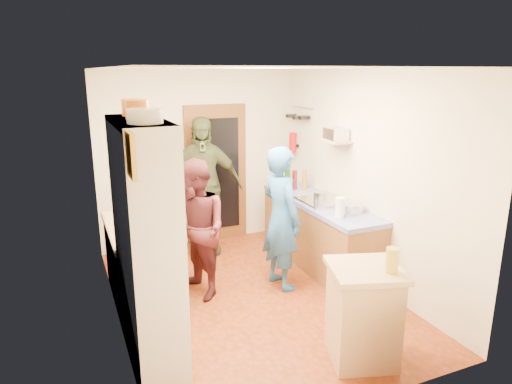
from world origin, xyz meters
TOP-DOWN VIEW (x-y plane):
  - floor at (0.00, 0.00)m, footprint 3.00×4.00m
  - ceiling at (0.00, 0.00)m, footprint 3.00×4.00m
  - wall_back at (0.00, 2.01)m, footprint 3.00×0.02m
  - wall_front at (0.00, -2.01)m, footprint 3.00×0.02m
  - wall_left at (-1.51, 0.00)m, footprint 0.02×4.00m
  - wall_right at (1.51, 0.00)m, footprint 0.02×4.00m
  - door_frame at (0.25, 1.97)m, footprint 0.95×0.06m
  - door_glass at (0.25, 1.94)m, footprint 0.70×0.02m
  - hutch_body at (-1.30, -0.80)m, footprint 0.40×1.20m
  - hutch_top_shelf at (-1.30, -0.80)m, footprint 0.40×1.14m
  - plate_stack at (-1.30, -1.11)m, footprint 0.26×0.26m
  - orange_pot_a at (-1.30, -0.79)m, footprint 0.19×0.19m
  - orange_pot_b at (-1.30, -0.46)m, footprint 0.16×0.16m
  - left_counter_base at (-1.20, 0.45)m, footprint 0.60×1.40m
  - left_counter_top at (-1.20, 0.45)m, footprint 0.64×1.44m
  - toaster at (-1.15, 0.00)m, footprint 0.24×0.17m
  - kettle at (-1.25, 0.28)m, footprint 0.17×0.17m
  - orange_bowl at (-1.12, 0.63)m, footprint 0.23×0.23m
  - chopping_board at (-1.18, 0.98)m, footprint 0.34×0.27m
  - right_counter_base at (1.20, 0.50)m, footprint 0.60×2.20m
  - right_counter_top at (1.20, 0.50)m, footprint 0.62×2.22m
  - hob at (1.20, 0.43)m, footprint 0.55×0.58m
  - pot_on_hob at (1.15, 0.40)m, footprint 0.18×0.18m
  - bottle_a at (1.05, 1.15)m, footprint 0.10×0.10m
  - bottle_b at (1.18, 1.18)m, footprint 0.09×0.09m
  - bottle_c at (1.31, 1.11)m, footprint 0.09×0.09m
  - paper_towel at (1.05, -0.19)m, footprint 0.13×0.13m
  - mixing_bowl at (1.30, -0.08)m, footprint 0.35×0.35m
  - island_base at (0.46, -1.51)m, footprint 0.69×0.69m
  - island_top at (0.46, -1.51)m, footprint 0.78×0.78m
  - cutting_board at (0.43, -1.44)m, footprint 0.42×0.37m
  - oil_jar at (0.59, -1.67)m, footprint 0.14×0.14m
  - pan_rail at (1.46, 1.52)m, footprint 0.02×0.65m
  - pan_hang_a at (1.40, 1.35)m, footprint 0.18×0.18m
  - pan_hang_b at (1.40, 1.55)m, footprint 0.16×0.16m
  - pan_hang_c at (1.40, 1.75)m, footprint 0.17×0.17m
  - wall_shelf at (1.37, 0.45)m, footprint 0.26×0.42m
  - radio at (1.37, 0.45)m, footprint 0.24×0.32m
  - ext_bracket at (1.47, 1.70)m, footprint 0.06×0.10m
  - fire_extinguisher at (1.41, 1.70)m, footprint 0.11×0.11m
  - picture_frame at (-1.48, -1.55)m, footprint 0.03×0.25m
  - person_hob at (0.48, 0.11)m, footprint 0.50×0.68m
  - person_left at (-0.54, 0.33)m, footprint 0.80×0.93m
  - person_back at (-0.09, 1.56)m, footprint 1.24×0.72m

SIDE VIEW (x-z plane):
  - floor at x=0.00m, z-range -0.02..0.00m
  - right_counter_base at x=1.20m, z-range 0.00..0.84m
  - left_counter_base at x=-1.20m, z-range 0.00..0.85m
  - island_base at x=0.46m, z-range 0.00..0.86m
  - person_left at x=-0.54m, z-range 0.00..1.63m
  - person_hob at x=0.48m, z-range 0.00..1.74m
  - right_counter_top at x=1.20m, z-range 0.84..0.90m
  - left_counter_top at x=-1.20m, z-range 0.85..0.90m
  - island_top at x=0.46m, z-range 0.86..0.91m
  - cutting_board at x=0.43m, z-range 0.89..0.91m
  - chopping_board at x=-1.18m, z-range 0.90..0.92m
  - hob at x=1.20m, z-range 0.90..0.94m
  - orange_bowl at x=-1.12m, z-range 0.90..0.99m
  - mixing_bowl at x=1.30m, z-range 0.90..1.01m
  - kettle at x=-1.25m, z-range 0.90..1.06m
  - toaster at x=-1.15m, z-range 0.90..1.08m
  - person_back at x=-0.09m, z-range 0.00..1.98m
  - pot_on_hob at x=1.15m, z-range 0.94..1.06m
  - oil_jar at x=0.59m, z-range 0.91..1.13m
  - paper_towel at x=1.05m, z-range 0.90..1.14m
  - bottle_b at x=1.18m, z-range 0.90..1.18m
  - door_frame at x=0.25m, z-range 0.00..2.10m
  - door_glass at x=0.25m, z-range 0.20..1.90m
  - bottle_c at x=1.31m, z-range 0.90..1.20m
  - bottle_a at x=1.05m, z-range 0.90..1.21m
  - hutch_body at x=-1.30m, z-range 0.00..2.20m
  - wall_back at x=0.00m, z-range 0.00..2.60m
  - wall_front at x=0.00m, z-range 0.00..2.60m
  - wall_left at x=-1.51m, z-range 0.00..2.60m
  - wall_right at x=1.51m, z-range 0.00..2.60m
  - ext_bracket at x=1.47m, z-range 1.43..1.47m
  - fire_extinguisher at x=1.41m, z-range 1.34..1.66m
  - wall_shelf at x=1.37m, z-range 1.69..1.71m
  - radio at x=1.37m, z-range 1.72..1.86m
  - pan_hang_b at x=1.40m, z-range 1.88..1.92m
  - pan_hang_c at x=1.40m, z-range 1.89..1.93m
  - pan_hang_a at x=1.40m, z-range 1.90..1.94m
  - pan_rail at x=1.46m, z-range 2.04..2.06m
  - picture_frame at x=-1.48m, z-range 1.90..2.20m
  - hutch_top_shelf at x=-1.30m, z-range 2.16..2.20m
  - plate_stack at x=-1.30m, z-range 2.20..2.31m
  - orange_pot_b at x=-1.30m, z-range 2.20..2.34m
  - orange_pot_a at x=-1.30m, z-range 2.20..2.35m
  - ceiling at x=0.00m, z-range 2.60..2.62m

